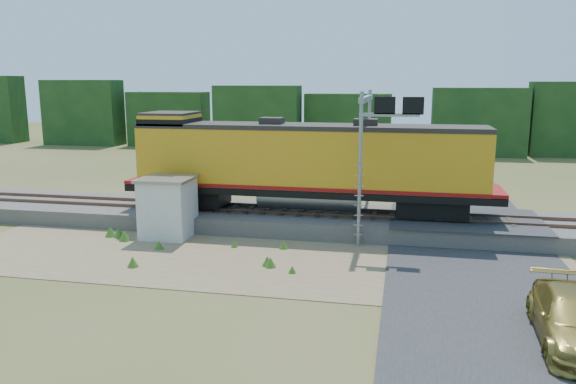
% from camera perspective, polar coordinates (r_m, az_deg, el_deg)
% --- Properties ---
extents(ground, '(140.00, 140.00, 0.00)m').
position_cam_1_polar(ground, '(22.59, 0.92, -7.53)').
color(ground, '#475123').
rests_on(ground, ground).
extents(ballast, '(70.00, 5.00, 0.80)m').
position_cam_1_polar(ballast, '(28.15, 3.22, -2.92)').
color(ballast, slate).
rests_on(ballast, ground).
extents(rails, '(70.00, 1.54, 0.16)m').
position_cam_1_polar(rails, '(28.04, 3.23, -1.97)').
color(rails, brown).
rests_on(rails, ballast).
extents(dirt_shoulder, '(26.00, 8.00, 0.03)m').
position_cam_1_polar(dirt_shoulder, '(23.48, -3.68, -6.78)').
color(dirt_shoulder, '#8C7754').
rests_on(dirt_shoulder, ground).
extents(road, '(7.00, 66.00, 0.86)m').
position_cam_1_polar(road, '(23.10, 18.75, -7.48)').
color(road, '#38383A').
rests_on(road, ground).
extents(tree_line_north, '(130.00, 3.00, 6.50)m').
position_cam_1_polar(tree_line_north, '(59.30, 7.89, 7.01)').
color(tree_line_north, '#173914').
rests_on(tree_line_north, ground).
extents(weed_clumps, '(15.00, 6.20, 0.56)m').
position_cam_1_polar(weed_clumps, '(23.55, -7.49, -6.84)').
color(weed_clumps, '#39671D').
rests_on(weed_clumps, ground).
extents(locomotive, '(18.41, 2.81, 4.75)m').
position_cam_1_polar(locomotive, '(27.73, 1.53, 2.99)').
color(locomotive, black).
rests_on(locomotive, rails).
extents(shed, '(2.44, 2.44, 2.86)m').
position_cam_1_polar(shed, '(27.00, -12.09, -1.48)').
color(shed, silver).
rests_on(shed, ground).
extents(signal_gantry, '(2.71, 6.20, 6.83)m').
position_cam_1_polar(signal_gantry, '(26.49, 8.53, 6.49)').
color(signal_gantry, gray).
rests_on(signal_gantry, ground).
extents(car, '(2.29, 5.07, 1.44)m').
position_cam_1_polar(car, '(17.91, 27.08, -11.46)').
color(car, olive).
rests_on(car, ground).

